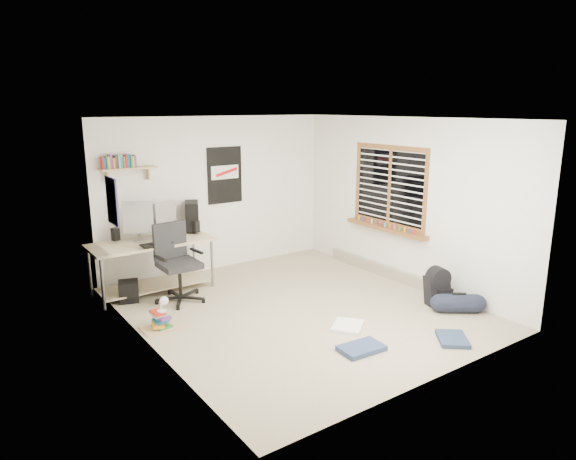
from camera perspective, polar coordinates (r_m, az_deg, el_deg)
floor at (r=6.96m, az=1.03°, el=-8.81°), size 4.00×4.50×0.01m
ceiling at (r=6.44m, az=1.13°, el=12.31°), size 4.00×4.50×0.01m
back_wall at (r=8.48m, az=-7.95°, el=3.98°), size 4.00×0.01×2.50m
left_wall at (r=5.67m, az=-15.52°, el=-1.19°), size 0.01×4.50×2.50m
right_wall at (r=7.91m, az=12.91°, el=3.07°), size 0.01×4.50×2.50m
desk at (r=7.74m, az=-14.82°, el=-4.04°), size 1.81×0.97×0.79m
monitor_left at (r=7.61m, az=-16.26°, el=0.69°), size 0.42×0.29×0.47m
monitor_right at (r=7.72m, az=-13.46°, el=0.86°), size 0.39×0.22×0.42m
pc_tower at (r=8.06m, az=-10.61°, el=1.59°), size 0.35×0.46×0.43m
keyboard at (r=7.32m, az=-14.40°, el=-1.49°), size 0.45×0.18×0.02m
speaker_left at (r=7.69m, az=-18.62°, el=-0.45°), size 0.12×0.12×0.18m
speaker_right at (r=7.89m, az=-10.21°, el=0.39°), size 0.11×0.11×0.18m
office_chair at (r=7.24m, az=-11.98°, el=-4.07°), size 0.78×0.78×1.10m
wall_shelf at (r=7.75m, az=-17.31°, el=6.55°), size 0.80×0.22×0.24m
poster_back_wall at (r=8.48m, az=-7.03°, el=6.06°), size 0.62×0.03×0.92m
poster_left_wall at (r=6.75m, az=-18.97°, el=3.05°), size 0.02×0.42×0.60m
window at (r=8.04m, az=11.14°, el=4.77°), size 0.10×1.50×1.26m
baseboard_heater at (r=8.36m, az=10.74°, el=-4.47°), size 0.08×2.50×0.18m
backpack at (r=7.35m, az=16.25°, el=-6.43°), size 0.37×0.33×0.42m
duffel_bag at (r=7.16m, az=18.40°, el=-7.63°), size 0.35×0.35×0.49m
tshirt at (r=6.46m, az=6.63°, el=-10.53°), size 0.53×0.52×0.04m
jeans_a at (r=5.91m, az=8.16°, el=-12.86°), size 0.52×0.35×0.05m
jeans_b at (r=6.36m, az=17.81°, el=-11.46°), size 0.52×0.53×0.05m
book_stack at (r=6.54m, az=-14.05°, el=-9.32°), size 0.43×0.36×0.27m
desk_lamp at (r=6.44m, az=-13.94°, el=-7.46°), size 0.15×0.21×0.19m
subwoofer at (r=7.52m, az=-17.28°, el=-6.55°), size 0.34×0.34×0.30m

